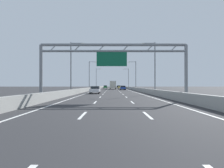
% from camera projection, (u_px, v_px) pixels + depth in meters
% --- Properties ---
extents(ground_plane, '(260.00, 260.00, 0.00)m').
position_uv_depth(ground_plane, '(112.00, 89.00, 99.56)').
color(ground_plane, '#2D2D30').
extents(lane_dash_left_1, '(0.16, 3.00, 0.01)m').
position_uv_depth(lane_dash_left_1, '(82.00, 115.00, 12.06)').
color(lane_dash_left_1, white).
rests_on(lane_dash_left_1, ground_plane).
extents(lane_dash_left_2, '(0.16, 3.00, 0.01)m').
position_uv_depth(lane_dash_left_2, '(95.00, 102.00, 21.06)').
color(lane_dash_left_2, white).
rests_on(lane_dash_left_2, ground_plane).
extents(lane_dash_left_3, '(0.16, 3.00, 0.01)m').
position_uv_depth(lane_dash_left_3, '(100.00, 97.00, 30.06)').
color(lane_dash_left_3, white).
rests_on(lane_dash_left_3, ground_plane).
extents(lane_dash_left_4, '(0.16, 3.00, 0.01)m').
position_uv_depth(lane_dash_left_4, '(103.00, 94.00, 39.06)').
color(lane_dash_left_4, white).
rests_on(lane_dash_left_4, ground_plane).
extents(lane_dash_left_5, '(0.16, 3.00, 0.01)m').
position_uv_depth(lane_dash_left_5, '(104.00, 93.00, 48.06)').
color(lane_dash_left_5, white).
rests_on(lane_dash_left_5, ground_plane).
extents(lane_dash_left_6, '(0.16, 3.00, 0.01)m').
position_uv_depth(lane_dash_left_6, '(106.00, 91.00, 57.06)').
color(lane_dash_left_6, white).
rests_on(lane_dash_left_6, ground_plane).
extents(lane_dash_left_7, '(0.16, 3.00, 0.01)m').
position_uv_depth(lane_dash_left_7, '(106.00, 90.00, 66.06)').
color(lane_dash_left_7, white).
rests_on(lane_dash_left_7, ground_plane).
extents(lane_dash_left_8, '(0.16, 3.00, 0.01)m').
position_uv_depth(lane_dash_left_8, '(107.00, 90.00, 75.06)').
color(lane_dash_left_8, white).
rests_on(lane_dash_left_8, ground_plane).
extents(lane_dash_left_9, '(0.16, 3.00, 0.01)m').
position_uv_depth(lane_dash_left_9, '(108.00, 89.00, 84.06)').
color(lane_dash_left_9, white).
rests_on(lane_dash_left_9, ground_plane).
extents(lane_dash_left_10, '(0.16, 3.00, 0.01)m').
position_uv_depth(lane_dash_left_10, '(108.00, 89.00, 93.06)').
color(lane_dash_left_10, white).
rests_on(lane_dash_left_10, ground_plane).
extents(lane_dash_left_11, '(0.16, 3.00, 0.01)m').
position_uv_depth(lane_dash_left_11, '(108.00, 89.00, 102.06)').
color(lane_dash_left_11, white).
rests_on(lane_dash_left_11, ground_plane).
extents(lane_dash_left_12, '(0.16, 3.00, 0.01)m').
position_uv_depth(lane_dash_left_12, '(109.00, 88.00, 111.06)').
color(lane_dash_left_12, white).
rests_on(lane_dash_left_12, ground_plane).
extents(lane_dash_left_13, '(0.16, 3.00, 0.01)m').
position_uv_depth(lane_dash_left_13, '(109.00, 88.00, 120.06)').
color(lane_dash_left_13, white).
rests_on(lane_dash_left_13, ground_plane).
extents(lane_dash_left_14, '(0.16, 3.00, 0.01)m').
position_uv_depth(lane_dash_left_14, '(109.00, 88.00, 129.06)').
color(lane_dash_left_14, white).
rests_on(lane_dash_left_14, ground_plane).
extents(lane_dash_left_15, '(0.16, 3.00, 0.01)m').
position_uv_depth(lane_dash_left_15, '(109.00, 88.00, 138.06)').
color(lane_dash_left_15, white).
rests_on(lane_dash_left_15, ground_plane).
extents(lane_dash_left_16, '(0.16, 3.00, 0.01)m').
position_uv_depth(lane_dash_left_16, '(109.00, 87.00, 147.06)').
color(lane_dash_left_16, white).
rests_on(lane_dash_left_16, ground_plane).
extents(lane_dash_left_17, '(0.16, 3.00, 0.01)m').
position_uv_depth(lane_dash_left_17, '(110.00, 87.00, 156.06)').
color(lane_dash_left_17, white).
rests_on(lane_dash_left_17, ground_plane).
extents(lane_dash_right_1, '(0.16, 3.00, 0.01)m').
position_uv_depth(lane_dash_right_1, '(147.00, 115.00, 12.06)').
color(lane_dash_right_1, white).
rests_on(lane_dash_right_1, ground_plane).
extents(lane_dash_right_2, '(0.16, 3.00, 0.01)m').
position_uv_depth(lane_dash_right_2, '(132.00, 102.00, 21.06)').
color(lane_dash_right_2, white).
rests_on(lane_dash_right_2, ground_plane).
extents(lane_dash_right_3, '(0.16, 3.00, 0.01)m').
position_uv_depth(lane_dash_right_3, '(126.00, 97.00, 30.06)').
color(lane_dash_right_3, white).
rests_on(lane_dash_right_3, ground_plane).
extents(lane_dash_right_4, '(0.16, 3.00, 0.01)m').
position_uv_depth(lane_dash_right_4, '(123.00, 94.00, 39.06)').
color(lane_dash_right_4, white).
rests_on(lane_dash_right_4, ground_plane).
extents(lane_dash_right_5, '(0.16, 3.00, 0.01)m').
position_uv_depth(lane_dash_right_5, '(121.00, 93.00, 48.06)').
color(lane_dash_right_5, white).
rests_on(lane_dash_right_5, ground_plane).
extents(lane_dash_right_6, '(0.16, 3.00, 0.01)m').
position_uv_depth(lane_dash_right_6, '(119.00, 91.00, 57.06)').
color(lane_dash_right_6, white).
rests_on(lane_dash_right_6, ground_plane).
extents(lane_dash_right_7, '(0.16, 3.00, 0.01)m').
position_uv_depth(lane_dash_right_7, '(118.00, 90.00, 66.06)').
color(lane_dash_right_7, white).
rests_on(lane_dash_right_7, ground_plane).
extents(lane_dash_right_8, '(0.16, 3.00, 0.01)m').
position_uv_depth(lane_dash_right_8, '(117.00, 90.00, 75.06)').
color(lane_dash_right_8, white).
rests_on(lane_dash_right_8, ground_plane).
extents(lane_dash_right_9, '(0.16, 3.00, 0.01)m').
position_uv_depth(lane_dash_right_9, '(117.00, 89.00, 84.06)').
color(lane_dash_right_9, white).
rests_on(lane_dash_right_9, ground_plane).
extents(lane_dash_right_10, '(0.16, 3.00, 0.01)m').
position_uv_depth(lane_dash_right_10, '(116.00, 89.00, 93.06)').
color(lane_dash_right_10, white).
rests_on(lane_dash_right_10, ground_plane).
extents(lane_dash_right_11, '(0.16, 3.00, 0.01)m').
position_uv_depth(lane_dash_right_11, '(116.00, 89.00, 102.06)').
color(lane_dash_right_11, white).
rests_on(lane_dash_right_11, ground_plane).
extents(lane_dash_right_12, '(0.16, 3.00, 0.01)m').
position_uv_depth(lane_dash_right_12, '(116.00, 88.00, 111.06)').
color(lane_dash_right_12, white).
rests_on(lane_dash_right_12, ground_plane).
extents(lane_dash_right_13, '(0.16, 3.00, 0.01)m').
position_uv_depth(lane_dash_right_13, '(115.00, 88.00, 120.06)').
color(lane_dash_right_13, white).
rests_on(lane_dash_right_13, ground_plane).
extents(lane_dash_right_14, '(0.16, 3.00, 0.01)m').
position_uv_depth(lane_dash_right_14, '(115.00, 88.00, 129.06)').
color(lane_dash_right_14, white).
rests_on(lane_dash_right_14, ground_plane).
extents(lane_dash_right_15, '(0.16, 3.00, 0.01)m').
position_uv_depth(lane_dash_right_15, '(115.00, 88.00, 138.06)').
color(lane_dash_right_15, white).
rests_on(lane_dash_right_15, ground_plane).
extents(lane_dash_right_16, '(0.16, 3.00, 0.01)m').
position_uv_depth(lane_dash_right_16, '(115.00, 87.00, 147.06)').
color(lane_dash_right_16, white).
rests_on(lane_dash_right_16, ground_plane).
extents(lane_dash_right_17, '(0.16, 3.00, 0.01)m').
position_uv_depth(lane_dash_right_17, '(115.00, 87.00, 156.06)').
color(lane_dash_right_17, white).
rests_on(lane_dash_right_17, ground_plane).
extents(edge_line_left, '(0.16, 176.00, 0.01)m').
position_uv_depth(edge_line_left, '(99.00, 89.00, 87.56)').
color(edge_line_left, white).
rests_on(edge_line_left, ground_plane).
extents(edge_line_right, '(0.16, 176.00, 0.01)m').
position_uv_depth(edge_line_right, '(125.00, 89.00, 87.57)').
color(edge_line_right, white).
rests_on(edge_line_right, ground_plane).
extents(barrier_left, '(0.45, 220.00, 0.95)m').
position_uv_depth(barrier_left, '(98.00, 87.00, 109.56)').
color(barrier_left, '#9E9E99').
rests_on(barrier_left, ground_plane).
extents(barrier_right, '(0.45, 220.00, 0.95)m').
position_uv_depth(barrier_right, '(126.00, 87.00, 109.57)').
color(barrier_right, '#9E9E99').
rests_on(barrier_right, ground_plane).
extents(sign_gantry, '(16.66, 0.36, 6.36)m').
position_uv_depth(sign_gantry, '(113.00, 57.00, 24.37)').
color(sign_gantry, gray).
rests_on(sign_gantry, ground_plane).
extents(streetlamp_left_mid, '(2.58, 0.28, 9.50)m').
position_uv_depth(streetlamp_left_mid, '(72.00, 65.00, 39.75)').
color(streetlamp_left_mid, slate).
rests_on(streetlamp_left_mid, ground_plane).
extents(streetlamp_right_mid, '(2.58, 0.28, 9.50)m').
position_uv_depth(streetlamp_right_mid, '(153.00, 65.00, 39.76)').
color(streetlamp_right_mid, slate).
rests_on(streetlamp_right_mid, ground_plane).
extents(streetlamp_left_far, '(2.58, 0.28, 9.50)m').
position_uv_depth(streetlamp_left_far, '(90.00, 74.00, 71.76)').
color(streetlamp_left_far, slate).
rests_on(streetlamp_left_far, ground_plane).
extents(streetlamp_right_far, '(2.58, 0.28, 9.50)m').
position_uv_depth(streetlamp_right_far, '(135.00, 74.00, 71.77)').
color(streetlamp_right_far, slate).
rests_on(streetlamp_right_far, ground_plane).
extents(streetlamp_left_distant, '(2.58, 0.28, 9.50)m').
position_uv_depth(streetlamp_left_distant, '(97.00, 77.00, 103.76)').
color(streetlamp_left_distant, slate).
rests_on(streetlamp_left_distant, ground_plane).
extents(streetlamp_right_distant, '(2.58, 0.28, 9.50)m').
position_uv_depth(streetlamp_right_distant, '(128.00, 77.00, 103.78)').
color(streetlamp_right_distant, slate).
rests_on(streetlamp_right_distant, ground_plane).
extents(green_car, '(1.74, 4.15, 1.47)m').
position_uv_depth(green_car, '(105.00, 87.00, 107.24)').
color(green_car, '#1E7A38').
rests_on(green_car, ground_plane).
extents(yellow_car, '(1.71, 4.64, 1.41)m').
position_uv_depth(yellow_car, '(120.00, 87.00, 99.47)').
color(yellow_car, yellow).
rests_on(yellow_car, ground_plane).
extents(silver_car, '(1.73, 4.37, 1.44)m').
position_uv_depth(silver_car, '(122.00, 87.00, 81.87)').
color(silver_car, '#A8ADB2').
rests_on(silver_car, ground_plane).
extents(black_car, '(1.79, 4.32, 1.44)m').
position_uv_depth(black_car, '(118.00, 86.00, 135.60)').
color(black_car, black).
rests_on(black_car, ground_plane).
extents(white_car, '(1.85, 4.67, 1.44)m').
position_uv_depth(white_car, '(95.00, 90.00, 42.86)').
color(white_car, silver).
rests_on(white_car, ground_plane).
extents(blue_car, '(1.89, 4.37, 1.40)m').
position_uv_depth(blue_car, '(123.00, 88.00, 75.11)').
color(blue_car, '#2347AD').
rests_on(blue_car, ground_plane).
extents(box_truck, '(2.34, 8.07, 3.21)m').
position_uv_depth(box_truck, '(113.00, 85.00, 84.53)').
color(box_truck, '#194799').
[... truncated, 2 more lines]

